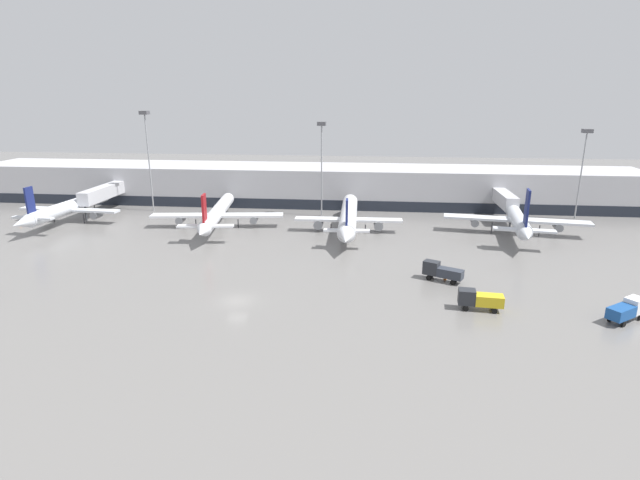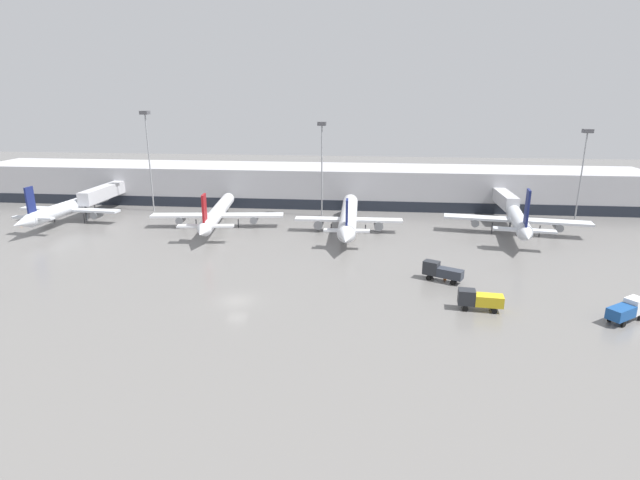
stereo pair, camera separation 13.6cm
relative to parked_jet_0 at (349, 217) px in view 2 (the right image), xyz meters
The scene contains 14 objects.
ground_plane 38.10m from the parked_jet_0, 109.72° to the right, with size 320.00×320.00×0.00m, color slate.
terminal_building 29.14m from the parked_jet_0, 116.23° to the left, with size 160.00×31.87×9.00m.
parked_jet_0 is the anchor object (origin of this frame).
parked_jet_1 32.01m from the parked_jet_0, ahead, with size 27.04×31.73×10.64m.
parked_jet_2 58.69m from the parked_jet_0, behind, with size 21.87×31.91×9.38m.
parked_jet_3 26.54m from the parked_jet_0, behind, with size 26.68×33.66×8.99m.
service_truck_1 50.68m from the parked_jet_0, 46.50° to the right, with size 5.54×4.75×2.58m.
service_truck_2 39.74m from the parked_jet_0, 62.96° to the right, with size 5.58×2.27×2.59m.
service_truck_3 29.45m from the parked_jet_0, 60.08° to the right, with size 5.81×3.99×2.70m.
traffic_cone_0 67.11m from the parked_jet_0, behind, with size 0.49×0.49×0.55m.
traffic_cone_1 29.45m from the parked_jet_0, 58.42° to the right, with size 0.44×0.44×0.80m.
apron_light_mast_0 49.78m from the parked_jet_0, 163.52° to the left, with size 1.80×1.80×22.45m.
apron_light_mast_1 52.05m from the parked_jet_0, 17.70° to the left, with size 1.80×1.80×19.06m.
apron_light_mast_3 19.22m from the parked_jet_0, 117.26° to the left, with size 1.80×1.80×20.35m.
Camera 2 is at (17.22, -58.80, 25.97)m, focal length 28.00 mm.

